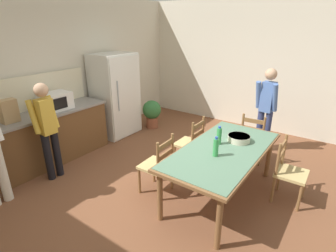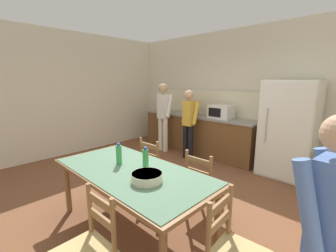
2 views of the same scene
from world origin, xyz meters
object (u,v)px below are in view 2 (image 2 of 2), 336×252
refrigerator (288,130)px  person_at_counter (189,121)px  microwave (221,112)px  bottle_off_centre (146,159)px  chair_side_near_right (88,250)px  person_by_table (325,234)px  chair_side_far_left (155,166)px  person_at_sink (163,114)px  chair_side_far_right (204,185)px  bottle_near_centre (119,155)px  potted_plant (328,174)px  paper_bag (193,107)px  dining_table (132,176)px  serving_bowl (147,177)px

refrigerator → person_at_counter: (-1.92, -0.50, -0.01)m
microwave → bottle_off_centre: size_ratio=1.85×
bottle_off_centre → chair_side_near_right: 1.08m
refrigerator → person_by_table: 3.13m
chair_side_far_left → person_at_sink: (-1.48, 1.65, 0.51)m
chair_side_far_left → chair_side_far_right: (0.92, -0.01, 0.00)m
chair_side_far_right → person_by_table: bearing=149.4°
refrigerator → bottle_near_centre: refrigerator is taller
potted_plant → bottle_near_centre: bearing=-125.8°
paper_bag → chair_side_far_left: 2.43m
person_by_table → potted_plant: size_ratio=2.42×
dining_table → person_at_sink: bearing=128.2°
microwave → chair_side_near_right: (1.05, -3.74, -0.64)m
bottle_off_centre → chair_side_far_right: (0.36, 0.66, -0.44)m
serving_bowl → chair_side_far_right: size_ratio=0.35×
bottle_near_centre → serving_bowl: size_ratio=0.84×
chair_side_far_right → person_at_counter: 2.31m
bottle_near_centre → bottle_off_centre: (0.36, 0.12, 0.00)m
paper_bag → person_by_table: person_by_table is taller
dining_table → chair_side_far_left: 0.95m
refrigerator → bottle_near_centre: bearing=-110.2°
serving_bowl → refrigerator: bearing=81.2°
refrigerator → microwave: refrigerator is taller
chair_side_far_right → person_by_table: (1.40, -0.81, 0.46)m
bottle_near_centre → person_at_counter: size_ratio=0.17×
paper_bag → person_by_table: size_ratio=0.22×
bottle_off_centre → dining_table: bearing=-129.7°
chair_side_far_left → person_at_counter: size_ratio=0.58×
microwave → chair_side_far_right: bearing=-63.9°
person_by_table → potted_plant: (-0.32, 2.53, -0.52)m
bottle_near_centre → bottle_off_centre: same height
microwave → bottle_off_centre: bearing=-76.2°
serving_bowl → dining_table: bearing=167.8°
refrigerator → microwave: 1.43m
bottle_near_centre → person_at_counter: bearing=109.2°
chair_side_far_left → potted_plant: (2.00, 1.71, -0.06)m
refrigerator → person_by_table: (1.04, -2.95, 0.01)m
chair_side_far_right → bottle_near_centre: bearing=47.0°
paper_bag → potted_plant: 3.05m
dining_table → bottle_near_centre: bearing=179.6°
chair_side_far_left → person_at_counter: 1.81m
refrigerator → chair_side_far_right: size_ratio=1.96×
paper_bag → chair_side_far_right: size_ratio=0.40×
bottle_off_centre → person_by_table: (1.76, -0.15, 0.02)m
chair_side_near_right → potted_plant: chair_side_near_right is taller
paper_bag → dining_table: bearing=-64.8°
bottle_near_centre → bottle_off_centre: bearing=18.8°
person_at_sink → potted_plant: bearing=-89.2°
chair_side_far_left → bottle_off_centre: bearing=127.7°
dining_table → person_by_table: bearing=-0.8°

